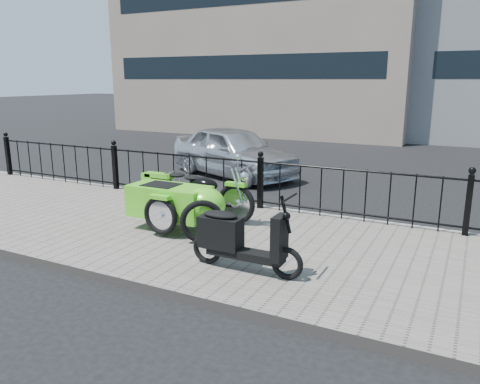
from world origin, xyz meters
The scene contains 9 objects.
ground centered at (0.00, 0.00, 0.00)m, with size 120.00×120.00×0.00m, color black.
sidewalk centered at (0.00, -0.50, 0.06)m, with size 30.00×3.80×0.12m, color slate.
curb centered at (0.00, 1.44, 0.06)m, with size 30.00×0.10×0.12m, color gray.
iron_fence centered at (0.00, 1.30, 0.59)m, with size 14.11×0.11×1.08m.
building_tan centered at (-6.00, 15.99, 6.00)m, with size 14.00×8.01×12.00m.
motorcycle_sidecar centered at (-0.56, -0.40, 0.59)m, with size 2.28×1.48×0.98m.
scooter centered at (0.97, -1.50, 0.52)m, with size 1.53×0.45×1.04m.
spare_tire centered at (0.05, -0.86, 0.45)m, with size 0.66×0.66×0.09m, color black.
sedan_car centered at (-2.10, 4.21, 0.66)m, with size 1.55×3.85×1.31m, color silver.
Camera 1 is at (3.52, -6.44, 2.47)m, focal length 35.00 mm.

